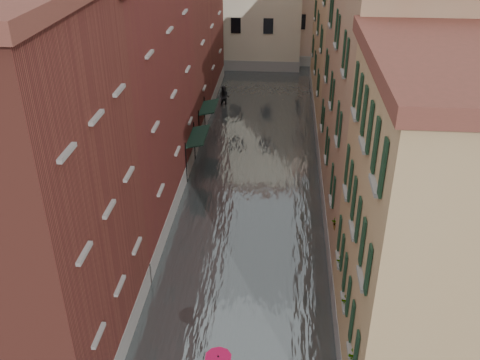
% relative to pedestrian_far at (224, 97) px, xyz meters
% --- Properties ---
extents(ground, '(120.00, 120.00, 0.00)m').
position_rel_pedestrian_far_xyz_m(ground, '(3.11, -24.17, -0.91)').
color(ground, '#4F4F52').
rests_on(ground, ground).
extents(floodwater, '(10.00, 60.00, 0.20)m').
position_rel_pedestrian_far_xyz_m(floodwater, '(3.11, -11.17, -0.81)').
color(floodwater, '#505758').
rests_on(floodwater, ground).
extents(building_left_near, '(6.00, 8.00, 13.00)m').
position_rel_pedestrian_far_xyz_m(building_left_near, '(-3.89, -26.17, 5.59)').
color(building_left_near, brown).
rests_on(building_left_near, ground).
extents(building_left_mid, '(6.00, 14.00, 12.50)m').
position_rel_pedestrian_far_xyz_m(building_left_mid, '(-3.89, -15.17, 5.34)').
color(building_left_mid, '#58231B').
rests_on(building_left_mid, ground).
extents(building_left_far, '(6.00, 16.00, 14.00)m').
position_rel_pedestrian_far_xyz_m(building_left_far, '(-3.89, -0.17, 6.09)').
color(building_left_far, brown).
rests_on(building_left_far, ground).
extents(building_right_near, '(6.00, 8.00, 11.50)m').
position_rel_pedestrian_far_xyz_m(building_right_near, '(10.11, -26.17, 4.84)').
color(building_right_near, tan).
rests_on(building_right_near, ground).
extents(building_right_mid, '(6.00, 14.00, 13.00)m').
position_rel_pedestrian_far_xyz_m(building_right_mid, '(10.11, -15.17, 5.59)').
color(building_right_mid, '#97795B').
rests_on(building_right_mid, ground).
extents(building_right_far, '(6.00, 16.00, 11.50)m').
position_rel_pedestrian_far_xyz_m(building_right_far, '(10.11, -0.17, 4.84)').
color(building_right_far, tan).
rests_on(building_right_far, ground).
extents(awning_near, '(1.09, 3.12, 2.80)m').
position_rel_pedestrian_far_xyz_m(awning_near, '(-0.38, -11.32, 1.56)').
color(awning_near, black).
rests_on(awning_near, ground).
extents(awning_far, '(1.09, 2.70, 2.80)m').
position_rel_pedestrian_far_xyz_m(awning_far, '(-0.38, -6.46, 1.55)').
color(awning_far, black).
rests_on(awning_far, ground).
extents(window_planters, '(0.59, 8.27, 0.84)m').
position_rel_pedestrian_far_xyz_m(window_planters, '(7.23, -25.03, 2.60)').
color(window_planters, brown).
rests_on(window_planters, ground).
extents(pedestrian_far, '(0.98, 0.81, 1.82)m').
position_rel_pedestrian_far_xyz_m(pedestrian_far, '(0.00, 0.00, 0.00)').
color(pedestrian_far, black).
rests_on(pedestrian_far, ground).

